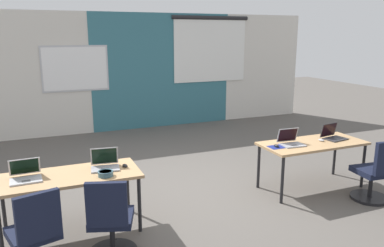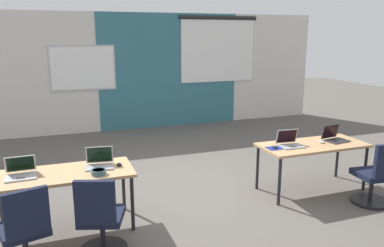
{
  "view_description": "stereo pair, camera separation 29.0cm",
  "coord_description": "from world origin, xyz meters",
  "px_view_note": "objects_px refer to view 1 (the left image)",
  "views": [
    {
      "loc": [
        -2.04,
        -4.96,
        2.3
      ],
      "look_at": [
        0.27,
        0.55,
        0.89
      ],
      "focal_mm": 35.69,
      "sensor_mm": 36.0,
      "label": 1
    },
    {
      "loc": [
        -1.77,
        -5.07,
        2.3
      ],
      "look_at": [
        0.27,
        0.55,
        0.89
      ],
      "focal_mm": 35.69,
      "sensor_mm": 36.0,
      "label": 2
    }
  ],
  "objects_px": {
    "chair_near_left_end": "(36,240)",
    "mouse_near_right_inner": "(276,146)",
    "laptop_near_left_end": "(25,175)",
    "snack_bowl": "(106,173)",
    "mouse_near_left_inner": "(125,166)",
    "laptop_near_right_inner": "(291,141)",
    "chair_near_right_end": "(376,176)",
    "desk_near_right": "(313,146)",
    "chair_near_left_inner": "(111,225)",
    "desk_near_left": "(69,180)",
    "laptop_near_right_end": "(333,136)",
    "mouse_near_right_end": "(321,140)",
    "laptop_near_left_inner": "(105,164)"
  },
  "relations": [
    {
      "from": "laptop_near_right_inner",
      "to": "mouse_near_right_end",
      "type": "distance_m",
      "value": 0.54
    },
    {
      "from": "desk_near_left",
      "to": "laptop_near_left_end",
      "type": "bearing_deg",
      "value": 175.6
    },
    {
      "from": "mouse_near_left_inner",
      "to": "laptop_near_right_inner",
      "type": "bearing_deg",
      "value": 0.26
    },
    {
      "from": "mouse_near_right_inner",
      "to": "laptop_near_right_end",
      "type": "height_order",
      "value": "laptop_near_right_end"
    },
    {
      "from": "snack_bowl",
      "to": "chair_near_left_end",
      "type": "bearing_deg",
      "value": -145.37
    },
    {
      "from": "chair_near_left_end",
      "to": "laptop_near_right_end",
      "type": "distance_m",
      "value": 4.41
    },
    {
      "from": "chair_near_left_end",
      "to": "chair_near_right_end",
      "type": "height_order",
      "value": "same"
    },
    {
      "from": "desk_near_right",
      "to": "snack_bowl",
      "type": "bearing_deg",
      "value": -176.27
    },
    {
      "from": "chair_near_left_end",
      "to": "mouse_near_right_inner",
      "type": "relative_size",
      "value": 9.18
    },
    {
      "from": "laptop_near_left_end",
      "to": "chair_near_left_inner",
      "type": "height_order",
      "value": "laptop_near_left_end"
    },
    {
      "from": "chair_near_right_end",
      "to": "laptop_near_left_inner",
      "type": "bearing_deg",
      "value": -6.63
    },
    {
      "from": "chair_near_left_end",
      "to": "chair_near_right_end",
      "type": "xyz_separation_m",
      "value": [
        4.4,
        0.0,
        0.0
      ]
    },
    {
      "from": "desk_near_right",
      "to": "mouse_near_right_end",
      "type": "height_order",
      "value": "mouse_near_right_end"
    },
    {
      "from": "mouse_near_left_inner",
      "to": "mouse_near_right_end",
      "type": "height_order",
      "value": "same"
    },
    {
      "from": "chair_near_right_end",
      "to": "laptop_near_left_end",
      "type": "bearing_deg",
      "value": -3.74
    },
    {
      "from": "laptop_near_right_end",
      "to": "mouse_near_right_inner",
      "type": "bearing_deg",
      "value": 173.35
    },
    {
      "from": "desk_near_right",
      "to": "snack_bowl",
      "type": "height_order",
      "value": "snack_bowl"
    },
    {
      "from": "desk_near_right",
      "to": "mouse_near_left_inner",
      "type": "distance_m",
      "value": 2.85
    },
    {
      "from": "snack_bowl",
      "to": "mouse_near_left_inner",
      "type": "bearing_deg",
      "value": 38.39
    },
    {
      "from": "mouse_near_left_inner",
      "to": "laptop_near_right_inner",
      "type": "distance_m",
      "value": 2.46
    },
    {
      "from": "desk_near_right",
      "to": "mouse_near_right_end",
      "type": "xyz_separation_m",
      "value": [
        0.16,
        -0.01,
        0.08
      ]
    },
    {
      "from": "chair_near_left_inner",
      "to": "chair_near_right_end",
      "type": "distance_m",
      "value": 3.68
    },
    {
      "from": "laptop_near_left_inner",
      "to": "snack_bowl",
      "type": "bearing_deg",
      "value": -90.97
    },
    {
      "from": "laptop_near_left_inner",
      "to": "chair_near_left_inner",
      "type": "xyz_separation_m",
      "value": [
        -0.1,
        -0.79,
        -0.39
      ]
    },
    {
      "from": "chair_near_right_end",
      "to": "snack_bowl",
      "type": "xyz_separation_m",
      "value": [
        -3.62,
        0.54,
        0.38
      ]
    },
    {
      "from": "mouse_near_right_inner",
      "to": "chair_near_right_end",
      "type": "bearing_deg",
      "value": -32.89
    },
    {
      "from": "desk_near_right",
      "to": "laptop_near_right_end",
      "type": "relative_size",
      "value": 4.34
    },
    {
      "from": "laptop_near_left_inner",
      "to": "laptop_near_right_inner",
      "type": "bearing_deg",
      "value": 7.04
    },
    {
      "from": "mouse_near_right_inner",
      "to": "chair_near_left_inner",
      "type": "bearing_deg",
      "value": -163.97
    },
    {
      "from": "mouse_near_right_end",
      "to": "chair_near_right_end",
      "type": "bearing_deg",
      "value": -65.05
    },
    {
      "from": "mouse_near_right_inner",
      "to": "mouse_near_right_end",
      "type": "distance_m",
      "value": 0.81
    },
    {
      "from": "chair_near_left_inner",
      "to": "chair_near_right_end",
      "type": "bearing_deg",
      "value": -161.52
    },
    {
      "from": "laptop_near_right_end",
      "to": "chair_near_left_end",
      "type": "bearing_deg",
      "value": -178.48
    },
    {
      "from": "chair_near_left_inner",
      "to": "mouse_near_right_inner",
      "type": "relative_size",
      "value": 9.18
    },
    {
      "from": "desk_near_right",
      "to": "snack_bowl",
      "type": "xyz_separation_m",
      "value": [
        -3.12,
        -0.2,
        0.1
      ]
    },
    {
      "from": "desk_near_left",
      "to": "mouse_near_right_inner",
      "type": "xyz_separation_m",
      "value": [
        2.85,
        0.0,
        0.08
      ]
    },
    {
      "from": "desk_near_left",
      "to": "mouse_near_left_inner",
      "type": "distance_m",
      "value": 0.66
    },
    {
      "from": "desk_near_left",
      "to": "chair_near_left_inner",
      "type": "relative_size",
      "value": 1.74
    },
    {
      "from": "chair_near_left_end",
      "to": "laptop_near_left_inner",
      "type": "bearing_deg",
      "value": -151.14
    },
    {
      "from": "laptop_near_left_inner",
      "to": "chair_near_left_inner",
      "type": "bearing_deg",
      "value": -89.49
    },
    {
      "from": "chair_near_left_inner",
      "to": "snack_bowl",
      "type": "xyz_separation_m",
      "value": [
        0.06,
        0.52,
        0.38
      ]
    },
    {
      "from": "mouse_near_left_inner",
      "to": "snack_bowl",
      "type": "bearing_deg",
      "value": -141.61
    },
    {
      "from": "chair_near_left_end",
      "to": "chair_near_left_inner",
      "type": "distance_m",
      "value": 0.72
    },
    {
      "from": "laptop_near_left_end",
      "to": "mouse_near_left_inner",
      "type": "distance_m",
      "value": 1.11
    },
    {
      "from": "desk_near_right",
      "to": "laptop_near_left_inner",
      "type": "bearing_deg",
      "value": 178.73
    },
    {
      "from": "chair_near_left_end",
      "to": "laptop_near_right_end",
      "type": "height_order",
      "value": "laptop_near_right_end"
    },
    {
      "from": "desk_near_right",
      "to": "chair_near_left_end",
      "type": "bearing_deg",
      "value": -169.2
    },
    {
      "from": "laptop_near_left_end",
      "to": "mouse_near_right_end",
      "type": "distance_m",
      "value": 4.11
    },
    {
      "from": "mouse_near_left_inner",
      "to": "snack_bowl",
      "type": "relative_size",
      "value": 0.6
    },
    {
      "from": "laptop_near_left_end",
      "to": "snack_bowl",
      "type": "relative_size",
      "value": 1.92
    }
  ]
}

